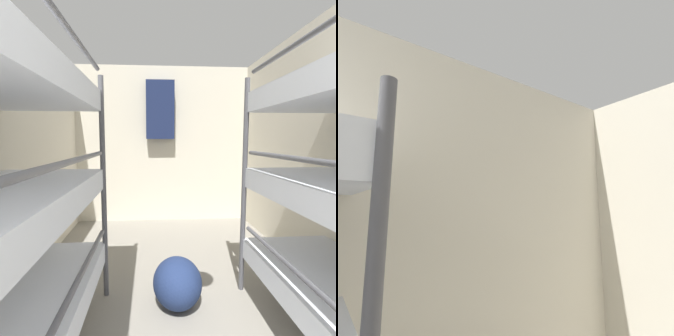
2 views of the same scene
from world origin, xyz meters
The scene contains 3 objects.
wall_back centered at (0.00, 4.56, 1.25)m, with size 2.88×0.06×2.50m.
duffel_bag centered at (0.00, 2.25, 0.20)m, with size 0.40×0.46×0.40m.
hanging_coat centered at (-0.04, 4.41, 1.80)m, with size 0.44×0.12×0.90m.
Camera 1 is at (-0.22, 0.26, 1.35)m, focal length 28.00 mm.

